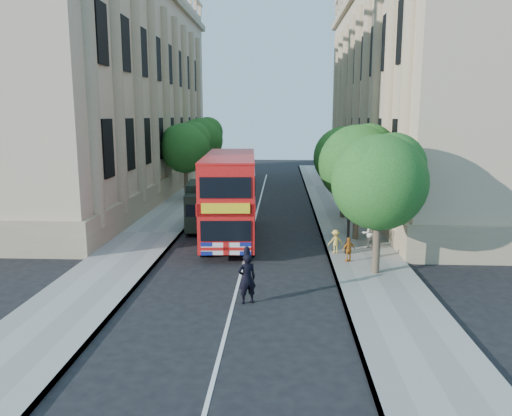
# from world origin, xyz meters

# --- Properties ---
(ground) EXTENTS (120.00, 120.00, 0.00)m
(ground) POSITION_xyz_m (0.00, 0.00, 0.00)
(ground) COLOR black
(ground) RESTS_ON ground
(pavement_right) EXTENTS (3.50, 80.00, 0.12)m
(pavement_right) POSITION_xyz_m (5.75, 10.00, 0.06)
(pavement_right) COLOR gray
(pavement_right) RESTS_ON ground
(pavement_left) EXTENTS (3.50, 80.00, 0.12)m
(pavement_left) POSITION_xyz_m (-5.75, 10.00, 0.06)
(pavement_left) COLOR gray
(pavement_left) RESTS_ON ground
(building_right) EXTENTS (12.00, 38.00, 18.00)m
(building_right) POSITION_xyz_m (13.80, 24.00, 9.00)
(building_right) COLOR tan
(building_right) RESTS_ON ground
(building_left) EXTENTS (12.00, 38.00, 18.00)m
(building_left) POSITION_xyz_m (-13.80, 24.00, 9.00)
(building_left) COLOR tan
(building_left) RESTS_ON ground
(tree_right_near) EXTENTS (4.00, 4.00, 6.08)m
(tree_right_near) POSITION_xyz_m (5.84, 3.03, 4.25)
(tree_right_near) COLOR #473828
(tree_right_near) RESTS_ON ground
(tree_right_mid) EXTENTS (4.20, 4.20, 6.37)m
(tree_right_mid) POSITION_xyz_m (5.84, 9.03, 4.45)
(tree_right_mid) COLOR #473828
(tree_right_mid) RESTS_ON ground
(tree_right_far) EXTENTS (4.00, 4.00, 6.15)m
(tree_right_far) POSITION_xyz_m (5.84, 15.03, 4.31)
(tree_right_far) COLOR #473828
(tree_right_far) RESTS_ON ground
(tree_left_far) EXTENTS (4.00, 4.00, 6.30)m
(tree_left_far) POSITION_xyz_m (-5.96, 22.03, 4.44)
(tree_left_far) COLOR #473828
(tree_left_far) RESTS_ON ground
(tree_left_back) EXTENTS (4.20, 4.20, 6.65)m
(tree_left_back) POSITION_xyz_m (-5.96, 30.03, 4.71)
(tree_left_back) COLOR #473828
(tree_left_back) RESTS_ON ground
(lamp_post) EXTENTS (0.32, 0.32, 5.16)m
(lamp_post) POSITION_xyz_m (5.00, 6.00, 2.51)
(lamp_post) COLOR black
(lamp_post) RESTS_ON pavement_right
(double_decker_bus) EXTENTS (3.23, 10.09, 4.60)m
(double_decker_bus) POSITION_xyz_m (-1.07, 9.05, 2.54)
(double_decker_bus) COLOR red
(double_decker_bus) RESTS_ON ground
(box_van) EXTENTS (2.42, 5.02, 2.78)m
(box_van) POSITION_xyz_m (-2.89, 11.44, 1.36)
(box_van) COLOR black
(box_van) RESTS_ON ground
(police_constable) EXTENTS (0.80, 0.68, 1.87)m
(police_constable) POSITION_xyz_m (0.51, -0.53, 0.94)
(police_constable) COLOR black
(police_constable) RESTS_ON ground
(woman_pedestrian) EXTENTS (0.90, 0.84, 1.48)m
(woman_pedestrian) POSITION_xyz_m (6.18, 7.26, 0.86)
(woman_pedestrian) COLOR silver
(woman_pedestrian) RESTS_ON pavement_right
(child_a) EXTENTS (0.72, 0.55, 1.14)m
(child_a) POSITION_xyz_m (4.85, 4.60, 0.69)
(child_a) COLOR orange
(child_a) RESTS_ON pavement_right
(child_b) EXTENTS (0.82, 0.59, 1.16)m
(child_b) POSITION_xyz_m (4.40, 6.06, 0.70)
(child_b) COLOR #E7C24F
(child_b) RESTS_ON pavement_right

